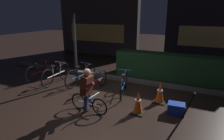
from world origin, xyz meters
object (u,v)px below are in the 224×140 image
object	(u,v)px
cyclist	(88,90)
closed_umbrella	(188,106)
parked_bike_center_left	(81,75)
street_post	(75,50)
parked_bike_leftmost	(42,71)
parked_bike_center_right	(96,81)
parked_bike_left_mid	(56,74)
parked_bike_right_mid	(124,84)
traffic_cone_near	(138,102)
traffic_cone_far	(160,92)
blue_crate	(176,109)

from	to	relation	value
cyclist	closed_umbrella	world-z (taller)	cyclist
parked_bike_center_left	cyclist	world-z (taller)	cyclist
closed_umbrella	street_post	bearing A→B (deg)	-158.26
parked_bike_leftmost	cyclist	size ratio (longest dim) A/B	1.29
parked_bike_center_left	parked_bike_center_right	size ratio (longest dim) A/B	1.11
parked_bike_leftmost	cyclist	bearing A→B (deg)	-111.58
parked_bike_center_right	parked_bike_left_mid	bearing A→B (deg)	91.20
street_post	closed_umbrella	world-z (taller)	street_post
parked_bike_right_mid	traffic_cone_near	distance (m)	1.37
parked_bike_leftmost	traffic_cone_far	xyz separation A→B (m)	(4.89, -0.15, -0.01)
traffic_cone_near	parked_bike_right_mid	bearing A→B (deg)	127.84
parked_bike_center_left	traffic_cone_near	distance (m)	2.91
parked_bike_right_mid	cyclist	bearing A→B (deg)	150.40
cyclist	parked_bike_right_mid	bearing A→B (deg)	79.36
cyclist	closed_umbrella	bearing A→B (deg)	18.70
parked_bike_center_right	traffic_cone_near	distance (m)	2.06
parked_bike_right_mid	closed_umbrella	xyz separation A→B (m)	(2.09, -0.93, 0.06)
parked_bike_leftmost	parked_bike_center_left	size ratio (longest dim) A/B	0.95
blue_crate	cyclist	bearing A→B (deg)	-158.26
parked_bike_leftmost	parked_bike_left_mid	size ratio (longest dim) A/B	0.95
parked_bike_center_left	traffic_cone_far	xyz separation A→B (m)	(3.05, -0.31, -0.03)
parked_bike_right_mid	closed_umbrella	distance (m)	2.29
parked_bike_leftmost	closed_umbrella	xyz separation A→B (m)	(5.73, -0.92, 0.07)
blue_crate	cyclist	distance (m)	2.43
parked_bike_center_left	parked_bike_right_mid	xyz separation A→B (m)	(1.80, -0.15, -0.01)
parked_bike_left_mid	closed_umbrella	world-z (taller)	closed_umbrella
parked_bike_center_right	closed_umbrella	bearing A→B (deg)	-103.36
traffic_cone_near	cyclist	bearing A→B (deg)	-159.05
street_post	closed_umbrella	size ratio (longest dim) A/B	3.07
parked_bike_center_left	traffic_cone_near	xyz separation A→B (m)	(2.64, -1.23, -0.04)
parked_bike_center_right	traffic_cone_near	world-z (taller)	parked_bike_center_right
cyclist	parked_bike_center_left	bearing A→B (deg)	133.44
traffic_cone_near	closed_umbrella	distance (m)	1.26
blue_crate	closed_umbrella	xyz separation A→B (m)	(0.30, -0.25, 0.26)
parked_bike_leftmost	blue_crate	xyz separation A→B (m)	(5.43, -0.67, -0.19)
parked_bike_center_left	parked_bike_right_mid	world-z (taller)	parked_bike_center_left
parked_bike_leftmost	blue_crate	size ratio (longest dim) A/B	3.65
parked_bike_leftmost	parked_bike_center_left	distance (m)	1.85
street_post	cyclist	bearing A→B (deg)	-47.46
parked_bike_leftmost	parked_bike_right_mid	distance (m)	3.64
parked_bike_left_mid	closed_umbrella	bearing A→B (deg)	-101.84
traffic_cone_far	blue_crate	xyz separation A→B (m)	(0.55, -0.51, -0.17)
street_post	parked_bike_right_mid	xyz separation A→B (m)	(2.06, -0.22, -0.96)
parked_bike_left_mid	traffic_cone_near	size ratio (longest dim) A/B	2.59
parked_bike_right_mid	traffic_cone_near	world-z (taller)	parked_bike_right_mid
traffic_cone_far	closed_umbrella	size ratio (longest dim) A/B	0.79
street_post	traffic_cone_near	xyz separation A→B (m)	(2.90, -1.30, -0.99)
parked_bike_left_mid	parked_bike_center_left	bearing A→B (deg)	-76.54
cyclist	street_post	bearing A→B (deg)	137.10
parked_bike_left_mid	parked_bike_center_left	xyz separation A→B (m)	(0.97, 0.28, 0.00)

